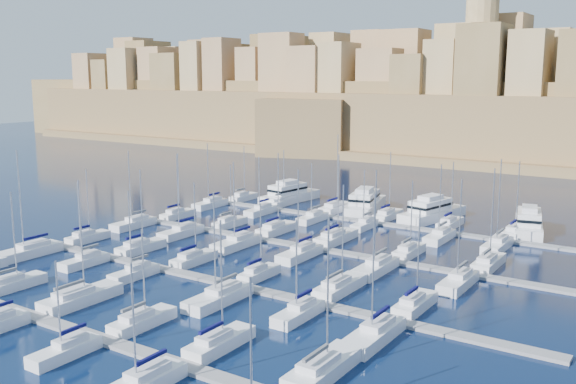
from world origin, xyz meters
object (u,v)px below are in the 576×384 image
Objects in this scene: motor_yacht_c at (432,211)px; motor_yacht_d at (529,223)px; motor_yacht_b at (365,203)px; sailboat_2 at (80,298)px; sailboat_4 at (219,342)px; motor_yacht_a at (289,194)px.

motor_yacht_c and motor_yacht_d have the same top height.
motor_yacht_b and motor_yacht_d have the same top height.
sailboat_2 is at bearing -93.51° from motor_yacht_b.
sailboat_4 is 72.95m from motor_yacht_b.
motor_yacht_a and motor_yacht_c have the same top height.
sailboat_2 is 0.96× the size of motor_yacht_a.
motor_yacht_c is at bearing -1.18° from motor_yacht_b.
sailboat_2 reaches higher than motor_yacht_a.
motor_yacht_b is at bearing 178.38° from motor_yacht_d.
sailboat_2 is 69.68m from motor_yacht_b.
motor_yacht_a is (-37.39, 69.83, 0.99)m from sailboat_4.
sailboat_2 reaches higher than sailboat_4.
motor_yacht_a is at bearing 101.80° from sailboat_2.
sailboat_4 is at bearing -86.70° from motor_yacht_c.
sailboat_2 reaches higher than motor_yacht_c.
motor_yacht_d is at bearing -0.31° from motor_yacht_a.
motor_yacht_a and motor_yacht_d have the same top height.
motor_yacht_a is at bearing 118.17° from sailboat_4.
sailboat_4 is at bearing -61.83° from motor_yacht_a.
sailboat_2 is 1.14× the size of sailboat_4.
sailboat_2 is at bearing 177.63° from sailboat_4.
sailboat_4 is 70.32m from motor_yacht_c.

